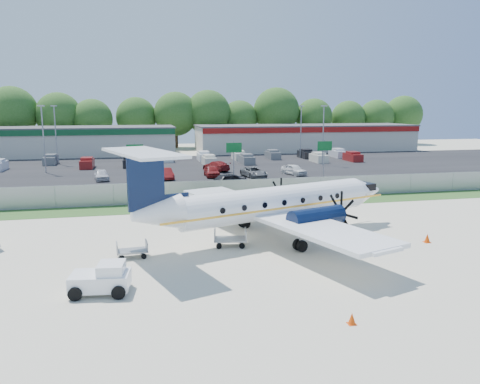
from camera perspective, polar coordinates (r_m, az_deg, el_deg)
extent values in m
plane|color=beige|center=(31.45, 2.36, -6.06)|extent=(170.00, 170.00, 0.00)
cube|color=#2D561E|center=(42.81, -1.72, -1.61)|extent=(170.00, 4.00, 0.02)
cube|color=black|center=(49.58, -3.23, 0.04)|extent=(170.00, 8.00, 0.02)
cube|color=black|center=(70.15, -5.98, 3.05)|extent=(170.00, 32.00, 0.02)
cube|color=gray|center=(44.55, -2.21, 0.16)|extent=(120.00, 0.02, 1.90)
cube|color=gray|center=(44.39, -2.22, 1.41)|extent=(120.00, 0.06, 0.06)
cube|color=gray|center=(44.73, -2.20, -1.03)|extent=(120.00, 0.06, 0.06)
cube|color=beige|center=(92.82, -22.57, 5.64)|extent=(46.00, 12.00, 5.00)
cube|color=#474749|center=(92.68, -22.68, 7.25)|extent=(46.40, 12.40, 0.24)
cube|color=#0F4723|center=(86.71, -23.36, 6.63)|extent=(46.00, 0.20, 1.00)
cube|color=beige|center=(97.41, 7.95, 6.51)|extent=(44.00, 12.00, 5.00)
cube|color=#474749|center=(97.27, 7.99, 8.05)|extent=(44.40, 12.40, 0.24)
cube|color=maroon|center=(91.61, 9.31, 7.49)|extent=(44.00, 0.20, 1.00)
cylinder|color=gray|center=(52.55, -12.62, 3.14)|extent=(0.14, 0.14, 5.00)
cube|color=#0C5923|center=(52.21, -12.69, 5.08)|extent=(1.80, 0.08, 1.10)
cylinder|color=gray|center=(53.63, -0.77, 3.53)|extent=(0.14, 0.14, 5.00)
cube|color=#0C5923|center=(53.30, -0.74, 5.43)|extent=(1.80, 0.08, 1.10)
cylinder|color=gray|center=(56.86, 10.18, 3.76)|extent=(0.14, 0.14, 5.00)
cube|color=#0C5923|center=(56.55, 10.29, 5.55)|extent=(1.80, 0.08, 1.10)
cylinder|color=gray|center=(68.41, -22.83, 5.89)|extent=(0.18, 0.18, 9.00)
cube|color=gray|center=(68.27, -23.09, 9.65)|extent=(0.90, 0.35, 0.18)
cylinder|color=gray|center=(72.79, 10.09, 6.76)|extent=(0.18, 0.18, 9.00)
cube|color=gray|center=(72.66, 10.21, 10.30)|extent=(0.90, 0.35, 0.18)
cylinder|color=gray|center=(78.25, -21.54, 6.44)|extent=(0.18, 0.18, 9.00)
cube|color=gray|center=(78.13, -21.76, 9.73)|extent=(0.90, 0.35, 0.18)
cylinder|color=gray|center=(82.11, 7.42, 7.22)|extent=(0.18, 0.18, 9.00)
cube|color=gray|center=(81.99, 7.50, 10.36)|extent=(0.90, 0.35, 0.18)
cylinder|color=white|center=(31.95, 4.53, -1.25)|extent=(14.30, 6.66, 2.18)
cone|color=white|center=(37.42, 15.11, 0.13)|extent=(3.09, 2.88, 2.18)
cone|color=white|center=(27.87, -10.15, -2.62)|extent=(3.53, 3.02, 2.18)
cube|color=black|center=(37.19, 14.89, 0.71)|extent=(1.46, 1.75, 0.52)
cube|color=white|center=(31.76, 3.67, -2.48)|extent=(9.95, 20.33, 0.25)
cylinder|color=black|center=(29.91, 9.31, -3.06)|extent=(4.10, 2.45, 1.26)
cylinder|color=black|center=(35.12, 2.28, -0.93)|extent=(4.10, 2.45, 1.26)
cube|color=black|center=(27.31, -11.40, 1.24)|extent=(2.13, 0.89, 3.33)
cube|color=white|center=(27.06, -11.76, 4.70)|extent=(4.89, 7.63, 0.16)
cylinder|color=gray|center=(36.05, 12.25, -2.92)|extent=(0.14, 0.14, 1.49)
cylinder|color=black|center=(36.15, 12.22, -3.58)|extent=(0.68, 0.40, 0.64)
cylinder|color=black|center=(29.56, 7.33, -6.47)|extent=(0.84, 0.67, 0.73)
cylinder|color=black|center=(34.82, 0.52, -3.79)|extent=(0.84, 0.67, 0.73)
cube|color=white|center=(23.92, -16.66, -10.34)|extent=(2.94, 1.99, 0.77)
cube|color=white|center=(23.62, -15.41, -8.99)|extent=(1.38, 1.57, 0.55)
cube|color=black|center=(23.52, -14.21, -8.95)|extent=(0.35, 1.23, 0.44)
cylinder|color=black|center=(23.47, -19.47, -11.64)|extent=(0.69, 0.32, 0.66)
cylinder|color=black|center=(25.02, -18.49, -10.19)|extent=(0.69, 0.32, 0.66)
cylinder|color=black|center=(23.05, -14.59, -11.77)|extent=(0.69, 0.32, 0.66)
cylinder|color=black|center=(24.63, -13.93, -10.28)|extent=(0.69, 0.32, 0.66)
cube|color=gray|center=(30.29, -1.19, -5.77)|extent=(2.28, 1.60, 0.13)
cube|color=gray|center=(30.20, -3.08, -5.21)|extent=(0.30, 1.25, 0.63)
cube|color=gray|center=(30.24, 0.70, -5.18)|extent=(0.30, 1.25, 0.63)
cylinder|color=black|center=(29.81, -2.58, -6.61)|extent=(0.39, 0.19, 0.38)
cylinder|color=black|center=(30.92, -2.57, -5.98)|extent=(0.39, 0.19, 0.38)
cylinder|color=black|center=(29.84, 0.25, -6.58)|extent=(0.39, 0.19, 0.38)
cylinder|color=black|center=(30.94, 0.15, -5.96)|extent=(0.39, 0.19, 0.38)
cube|color=gray|center=(28.84, -13.02, -7.00)|extent=(1.90, 1.24, 0.11)
cube|color=gray|center=(28.72, -14.77, -6.59)|extent=(0.16, 1.09, 0.54)
cube|color=gray|center=(28.83, -11.33, -6.38)|extent=(0.16, 1.09, 0.54)
cylinder|color=black|center=(28.41, -14.21, -7.84)|extent=(0.33, 0.14, 0.33)
cylinder|color=black|center=(29.36, -14.32, -7.25)|extent=(0.33, 0.14, 0.33)
cylinder|color=black|center=(28.49, -11.64, -7.68)|extent=(0.33, 0.14, 0.33)
cylinder|color=black|center=(29.43, -11.84, -7.10)|extent=(0.33, 0.14, 0.33)
cone|color=#E94407|center=(33.54, 21.86, -5.24)|extent=(0.40, 0.40, 0.59)
cube|color=#E94407|center=(33.61, 21.83, -5.70)|extent=(0.42, 0.42, 0.03)
cone|color=#E94407|center=(20.57, 13.48, -14.76)|extent=(0.33, 0.33, 0.50)
cube|color=#E94407|center=(20.67, 13.46, -15.35)|extent=(0.35, 0.35, 0.03)
cone|color=#E94407|center=(35.94, 7.42, -3.59)|extent=(0.37, 0.37, 0.55)
cube|color=#E94407|center=(36.00, 7.41, -3.98)|extent=(0.39, 0.39, 0.03)
imported|color=maroon|center=(47.48, -19.89, -1.05)|extent=(4.54, 2.28, 1.48)
imported|color=black|center=(51.17, -1.88, 0.36)|extent=(5.37, 3.60, 1.70)
imported|color=silver|center=(59.69, -16.51, 1.38)|extent=(2.17, 4.19, 1.36)
imported|color=maroon|center=(58.95, -9.02, 1.57)|extent=(1.92, 4.29, 1.37)
imported|color=maroon|center=(60.21, -3.47, 1.86)|extent=(1.74, 4.28, 1.45)
imported|color=#595B5E|center=(59.75, 1.70, 1.81)|extent=(3.00, 5.11, 1.33)
imported|color=silver|center=(62.18, 6.58, 2.08)|extent=(2.86, 4.44, 1.41)
imported|color=#595B5E|center=(65.20, -12.22, 2.30)|extent=(1.88, 4.00, 1.32)
imported|color=maroon|center=(65.57, -2.93, 2.57)|extent=(3.78, 5.29, 1.42)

